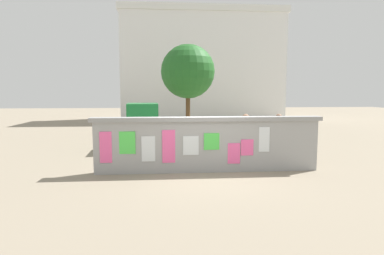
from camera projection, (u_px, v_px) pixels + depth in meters
ground at (188, 135)px, 17.61m from camera, size 60.00×60.00×0.00m
poster_wall at (208, 144)px, 9.60m from camera, size 6.65×0.42×1.60m
auto_rickshaw_truck at (168, 127)px, 13.43m from camera, size 3.67×1.68×1.85m
motorcycle at (265, 142)px, 12.20m from camera, size 1.90×0.56×0.87m
person_walking at (245, 134)px, 10.57m from camera, size 0.48×0.48×1.62m
person_bystander at (278, 134)px, 10.58m from camera, size 0.47×0.47×1.62m
tree_roadside at (188, 72)px, 19.10m from camera, size 3.11×3.11×5.02m
building_background at (202, 65)px, 27.73m from camera, size 13.35×4.44×8.96m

